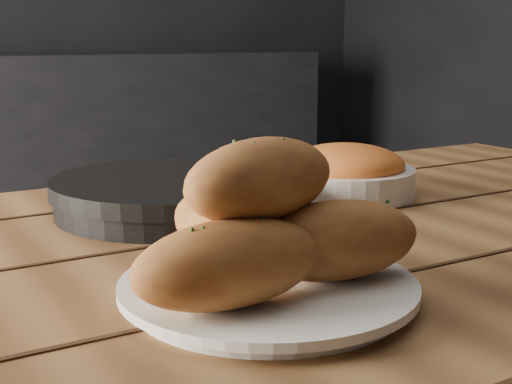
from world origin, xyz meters
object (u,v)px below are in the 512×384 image
object	(u,v)px
bread_rolls	(265,227)
plate	(268,290)
bowl	(346,173)
table	(268,346)
skillet	(173,194)

from	to	relation	value
bread_rolls	plate	bearing A→B (deg)	30.96
bowl	table	bearing A→B (deg)	-141.68
bread_rolls	bowl	size ratio (longest dim) A/B	1.39
skillet	bowl	bearing A→B (deg)	-8.98
table	skillet	bearing A→B (deg)	89.72
table	plate	distance (m)	0.15
table	bowl	world-z (taller)	bowl
plate	bowl	distance (m)	0.42
table	bowl	bearing A→B (deg)	38.32
skillet	bowl	distance (m)	0.25
table	skillet	distance (m)	0.26
skillet	table	bearing A→B (deg)	-90.28
bread_rolls	bowl	world-z (taller)	bread_rolls
table	skillet	size ratio (longest dim) A/B	3.74
table	bowl	xyz separation A→B (m)	(0.25, 0.19, 0.13)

